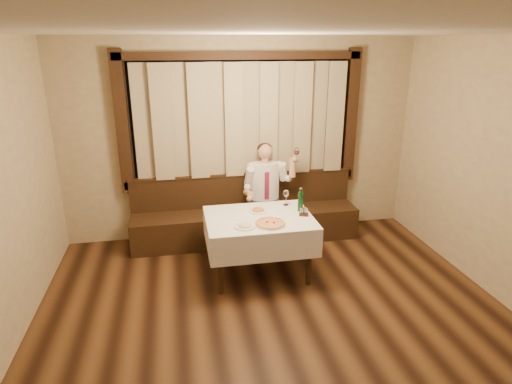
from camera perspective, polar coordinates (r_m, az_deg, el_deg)
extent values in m
cube|color=black|center=(4.09, 5.45, -22.54)|extent=(5.00, 6.00, 0.01)
cube|color=silver|center=(3.05, 7.23, 20.71)|extent=(5.00, 6.00, 0.01)
cube|color=tan|center=(6.12, -1.96, 6.91)|extent=(5.00, 0.01, 2.80)
cube|color=black|center=(6.04, -1.96, 9.65)|extent=(3.00, 0.02, 1.60)
cube|color=orange|center=(6.02, -8.55, 6.50)|extent=(0.50, 0.01, 0.40)
cube|color=black|center=(6.20, -1.82, 1.83)|extent=(3.30, 0.12, 0.10)
cube|color=black|center=(5.92, -2.00, 17.72)|extent=(3.30, 0.12, 0.10)
cube|color=black|center=(5.97, -17.43, 8.66)|extent=(0.16, 0.12, 1.90)
cube|color=black|center=(6.45, 12.50, 9.82)|extent=(0.16, 0.12, 1.90)
cube|color=#8F7E5C|center=(5.94, -1.81, 9.49)|extent=(2.90, 0.08, 1.55)
cube|color=black|center=(6.19, -1.37, -4.42)|extent=(3.20, 0.60, 0.45)
cube|color=black|center=(6.24, -1.77, 0.24)|extent=(3.20, 0.12, 0.45)
cube|color=black|center=(6.17, -1.79, 2.39)|extent=(3.20, 0.14, 0.04)
cylinder|color=black|center=(4.87, -4.82, -9.78)|extent=(0.06, 0.06, 0.71)
cylinder|color=black|center=(5.06, 7.10, -8.66)|extent=(0.06, 0.06, 0.71)
cylinder|color=black|center=(5.52, -5.67, -6.09)|extent=(0.06, 0.06, 0.71)
cylinder|color=black|center=(5.69, 4.84, -5.24)|extent=(0.06, 0.06, 0.71)
cube|color=black|center=(5.10, 0.43, -3.60)|extent=(1.20, 0.90, 0.04)
cube|color=white|center=(5.09, 0.43, -3.36)|extent=(1.26, 0.96, 0.01)
cube|color=white|center=(4.74, 1.57, -7.52)|extent=(1.26, 0.01, 0.35)
cube|color=white|center=(5.59, -0.54, -3.14)|extent=(1.26, 0.01, 0.35)
cube|color=white|center=(5.09, -6.59, -5.67)|extent=(0.01, 0.96, 0.35)
cube|color=white|center=(5.31, 7.12, -4.58)|extent=(0.01, 0.96, 0.35)
cylinder|color=white|center=(4.88, 1.89, -4.31)|extent=(0.36, 0.36, 0.01)
cylinder|color=#D5481F|center=(4.87, 1.89, -4.20)|extent=(0.32, 0.32, 0.01)
torus|color=tan|center=(4.87, 1.89, -4.15)|extent=(0.34, 0.34, 0.03)
sphere|color=black|center=(4.88, 1.48, -4.02)|extent=(0.02, 0.02, 0.02)
sphere|color=black|center=(4.87, 2.40, -4.09)|extent=(0.02, 0.02, 0.02)
cylinder|color=white|center=(5.25, 0.29, -2.52)|extent=(0.24, 0.24, 0.01)
ellipsoid|color=#C1531E|center=(5.23, 0.29, -2.11)|extent=(0.15, 0.15, 0.07)
cylinder|color=white|center=(4.82, -1.49, -4.61)|extent=(0.24, 0.24, 0.01)
ellipsoid|color=beige|center=(4.80, -1.49, -4.16)|extent=(0.15, 0.15, 0.07)
cylinder|color=#115321|center=(5.24, 5.95, -1.32)|extent=(0.07, 0.07, 0.24)
cylinder|color=#115321|center=(5.19, 6.00, 0.13)|extent=(0.03, 0.03, 0.06)
cylinder|color=silver|center=(5.18, 6.02, 0.47)|extent=(0.03, 0.03, 0.01)
cylinder|color=white|center=(5.46, 3.99, -1.71)|extent=(0.07, 0.07, 0.01)
cylinder|color=white|center=(5.44, 4.01, -1.16)|extent=(0.01, 0.01, 0.11)
ellipsoid|color=white|center=(5.41, 4.03, -0.18)|extent=(0.08, 0.08, 0.09)
cube|color=black|center=(5.14, 6.38, -2.98)|extent=(0.12, 0.09, 0.04)
cube|color=black|center=(5.12, 6.41, -2.38)|extent=(0.03, 0.06, 0.08)
cylinder|color=white|center=(5.13, 6.05, -2.54)|extent=(0.03, 0.03, 0.06)
cylinder|color=silver|center=(5.12, 6.06, -2.17)|extent=(0.03, 0.03, 0.01)
cylinder|color=white|center=(5.13, 6.75, -2.59)|extent=(0.03, 0.03, 0.06)
cylinder|color=silver|center=(5.11, 6.77, -2.21)|extent=(0.03, 0.03, 0.01)
cube|color=black|center=(6.01, 1.46, -2.01)|extent=(0.39, 0.44, 0.16)
cube|color=black|center=(5.92, 0.86, -5.56)|extent=(0.11, 0.12, 0.45)
cube|color=black|center=(5.96, 2.89, -5.39)|extent=(0.11, 0.12, 0.45)
ellipsoid|color=white|center=(6.03, 1.19, 1.50)|extent=(0.41, 0.25, 0.53)
cube|color=maroon|center=(5.92, 1.46, 0.85)|extent=(0.06, 0.01, 0.39)
cylinder|color=tan|center=(5.95, 1.21, 4.28)|extent=(0.10, 0.10, 0.08)
sphere|color=tan|center=(5.91, 1.22, 5.46)|extent=(0.20, 0.20, 0.20)
ellipsoid|color=black|center=(5.94, 1.17, 5.80)|extent=(0.21, 0.21, 0.16)
sphere|color=white|center=(5.93, -0.64, 3.37)|extent=(0.13, 0.13, 0.13)
sphere|color=white|center=(6.01, 3.03, 3.55)|extent=(0.13, 0.13, 0.13)
sphere|color=tan|center=(5.64, -0.87, -0.93)|extent=(0.08, 0.08, 0.08)
sphere|color=tan|center=(5.87, 5.29, 4.40)|extent=(0.09, 0.09, 0.09)
cylinder|color=white|center=(5.84, 5.38, 4.69)|extent=(0.01, 0.01, 0.11)
ellipsoid|color=white|center=(5.82, 5.40, 5.48)|extent=(0.08, 0.08, 0.10)
ellipsoid|color=#4C070F|center=(5.82, 5.40, 5.30)|extent=(0.06, 0.06, 0.06)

